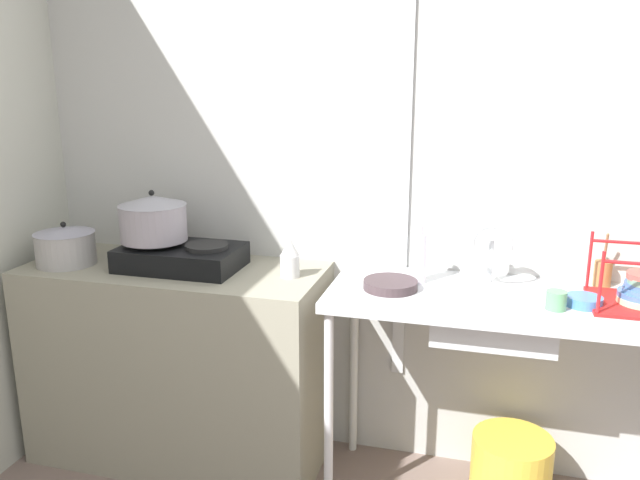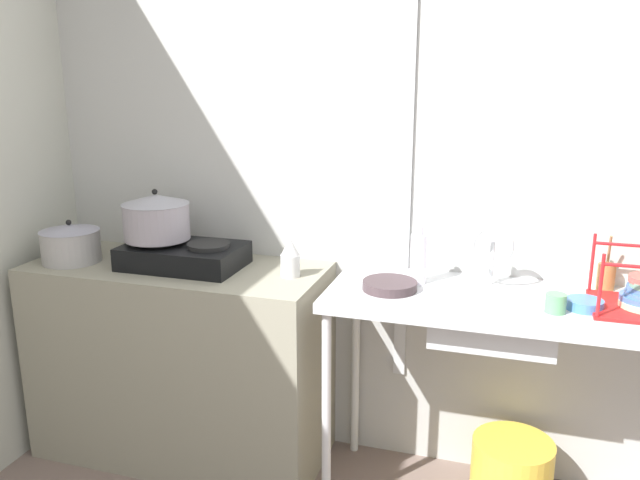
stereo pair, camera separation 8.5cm
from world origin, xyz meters
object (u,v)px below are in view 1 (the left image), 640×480
object	(u,v)px
percolator	(290,258)
pot_on_left_burner	(153,218)
bucket_on_floor	(511,468)
cup_by_rack	(556,300)
bottle_by_sink	(418,257)
pot_beside_stove	(65,246)
frying_pan	(390,285)
utensil_jar	(603,273)
stove	(181,256)
sink_basin	(493,318)
faucet	(491,247)
small_bowl_on_drainboard	(584,301)

from	to	relation	value
percolator	pot_on_left_burner	bearing A→B (deg)	-179.10
pot_on_left_burner	bucket_on_floor	bearing A→B (deg)	2.06
cup_by_rack	bottle_by_sink	bearing A→B (deg)	160.89
pot_beside_stove	bucket_on_floor	bearing A→B (deg)	3.94
frying_pan	cup_by_rack	bearing A→B (deg)	-6.26
percolator	utensil_jar	world-z (taller)	utensil_jar
stove	utensil_jar	size ratio (longest dim) A/B	2.29
sink_basin	cup_by_rack	world-z (taller)	cup_by_rack
pot_beside_stove	sink_basin	distance (m)	1.80
pot_on_left_burner	bucket_on_floor	world-z (taller)	pot_on_left_burner
faucet	small_bowl_on_drainboard	bearing A→B (deg)	-20.20
cup_by_rack	pot_on_left_burner	bearing A→B (deg)	176.39
small_bowl_on_drainboard	bucket_on_floor	xyz separation A→B (m)	(-0.19, 0.09, -0.77)
faucet	cup_by_rack	size ratio (longest dim) A/B	3.57
pot_on_left_burner	utensil_jar	xyz separation A→B (m)	(1.81, 0.21, -0.16)
percolator	pot_beside_stove	bearing A→B (deg)	-175.02
percolator	cup_by_rack	xyz separation A→B (m)	(1.01, -0.11, -0.04)
pot_on_left_burner	frying_pan	world-z (taller)	pot_on_left_burner
bucket_on_floor	cup_by_rack	bearing A→B (deg)	-59.52
pot_on_left_burner	stove	bearing A→B (deg)	0.00
small_bowl_on_drainboard	bottle_by_sink	distance (m)	0.62
pot_beside_stove	utensil_jar	size ratio (longest dim) A/B	1.17
sink_basin	pot_beside_stove	bearing A→B (deg)	-178.66
frying_pan	bottle_by_sink	bearing A→B (deg)	50.54
utensil_jar	pot_beside_stove	bearing A→B (deg)	-172.45
sink_basin	faucet	distance (m)	0.27
stove	pot_beside_stove	world-z (taller)	pot_beside_stove
percolator	sink_basin	distance (m)	0.82
pot_beside_stove	cup_by_rack	world-z (taller)	pot_beside_stove
bucket_on_floor	percolator	bearing A→B (deg)	-177.18
bucket_on_floor	bottle_by_sink	bearing A→B (deg)	177.50
percolator	sink_basin	world-z (taller)	percolator
faucet	pot_beside_stove	bearing A→B (deg)	-174.85
faucet	cup_by_rack	distance (m)	0.32
stove	faucet	size ratio (longest dim) A/B	1.97
pot_beside_stove	small_bowl_on_drainboard	bearing A→B (deg)	1.05
percolator	faucet	distance (m)	0.79
bottle_by_sink	bucket_on_floor	xyz separation A→B (m)	(0.41, -0.02, -0.86)
pot_on_left_burner	small_bowl_on_drainboard	world-z (taller)	pot_on_left_burner
small_bowl_on_drainboard	bottle_by_sink	bearing A→B (deg)	169.59
frying_pan	small_bowl_on_drainboard	world-z (taller)	small_bowl_on_drainboard
cup_by_rack	bucket_on_floor	world-z (taller)	cup_by_rack
faucet	frying_pan	distance (m)	0.41
sink_basin	bucket_on_floor	xyz separation A→B (m)	(0.11, 0.09, -0.68)
faucet	bucket_on_floor	distance (m)	0.93
pot_on_left_burner	frying_pan	size ratio (longest dim) A/B	1.36
sink_basin	small_bowl_on_drainboard	distance (m)	0.32
frying_pan	stove	bearing A→B (deg)	177.66
percolator	small_bowl_on_drainboard	size ratio (longest dim) A/B	1.26
sink_basin	utensil_jar	distance (m)	0.49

